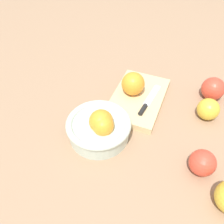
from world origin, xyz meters
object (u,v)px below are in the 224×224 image
knife (147,103)px  apple_front_right_2 (213,89)px  apple_front_left (203,163)px  bowl (100,127)px  cutting_board (138,99)px  apple_front_right (209,109)px  orange_on_board (133,84)px

knife → apple_front_right_2: size_ratio=2.01×
apple_front_left → apple_front_right_2: bearing=-6.4°
bowl → cutting_board: (0.18, -0.08, -0.03)m
apple_front_left → apple_front_right: same height
cutting_board → apple_front_left: bearing=-137.3°
cutting_board → apple_front_right_2: bearing=-71.0°
bowl → apple_front_right_2: bearing=-51.1°
apple_front_right → apple_front_right_2: apple_front_right_2 is taller
apple_front_right_2 → knife: bearing=118.7°
bowl → knife: size_ratio=1.21×
orange_on_board → knife: orange_on_board is taller
bowl → apple_front_left: bowl is taller
orange_on_board → knife: size_ratio=0.49×
orange_on_board → knife: 0.08m
apple_front_right → bowl: bearing=117.5°
knife → apple_front_right: bearing=-86.3°
cutting_board → orange_on_board: (0.01, 0.02, 0.05)m
bowl → apple_front_right: (0.16, -0.30, -0.01)m
knife → orange_on_board: bearing=52.5°
bowl → knife: 0.19m
orange_on_board → apple_front_right: orange_on_board is taller
bowl → cutting_board: size_ratio=0.74×
apple_front_left → apple_front_right_2: (0.30, -0.03, 0.00)m
bowl → orange_on_board: size_ratio=2.44×
orange_on_board → apple_front_right_2: 0.27m
bowl → apple_front_left: bearing=-99.0°
bowl → apple_front_right_2: bowl is taller
bowl → cutting_board: 0.20m
apple_front_right_2 → bowl: bearing=128.9°
cutting_board → knife: bearing=-131.3°
cutting_board → knife: 0.05m
orange_on_board → apple_front_right: 0.25m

